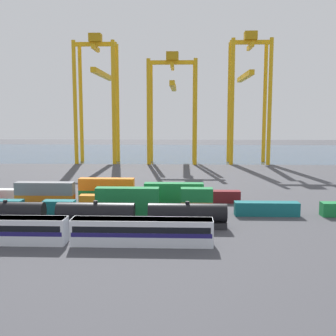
% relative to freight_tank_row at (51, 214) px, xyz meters
% --- Properties ---
extents(ground_plane, '(420.00, 420.00, 0.00)m').
position_rel_freight_tank_row_xyz_m(ground_plane, '(2.93, 50.36, -2.16)').
color(ground_plane, '#424247').
extents(harbour_water, '(400.00, 110.00, 0.01)m').
position_rel_freight_tank_row_xyz_m(harbour_water, '(2.93, 146.03, -2.16)').
color(harbour_water, '#384C60').
rests_on(harbour_water, ground_plane).
extents(freight_tank_row, '(59.89, 3.06, 4.52)m').
position_rel_freight_tank_row_xyz_m(freight_tank_row, '(0.00, 0.00, 0.00)').
color(freight_tank_row, '#232326').
rests_on(freight_tank_row, ground_plane).
extents(shipping_container_3, '(6.04, 2.44, 2.60)m').
position_rel_freight_tank_row_xyz_m(shipping_container_3, '(-1.32, 9.11, -0.86)').
color(shipping_container_3, '#146066').
rests_on(shipping_container_3, ground_plane).
extents(shipping_container_4, '(12.10, 2.44, 2.60)m').
position_rel_freight_tank_row_xyz_m(shipping_container_4, '(11.94, 9.11, -0.86)').
color(shipping_container_4, '#197538').
rests_on(shipping_container_4, ground_plane).
extents(shipping_container_5, '(12.10, 2.44, 2.60)m').
position_rel_freight_tank_row_xyz_m(shipping_container_5, '(11.94, 9.11, 1.74)').
color(shipping_container_5, '#197538').
rests_on(shipping_container_5, shipping_container_4).
extents(shipping_container_6, '(6.04, 2.44, 2.60)m').
position_rel_freight_tank_row_xyz_m(shipping_container_6, '(25.21, 9.11, -0.86)').
color(shipping_container_6, orange).
rests_on(shipping_container_6, ground_plane).
extents(shipping_container_7, '(6.04, 2.44, 2.60)m').
position_rel_freight_tank_row_xyz_m(shipping_container_7, '(25.21, 9.11, 1.74)').
color(shipping_container_7, '#197538').
rests_on(shipping_container_7, shipping_container_6).
extents(shipping_container_8, '(12.10, 2.44, 2.60)m').
position_rel_freight_tank_row_xyz_m(shipping_container_8, '(38.47, 9.11, -0.86)').
color(shipping_container_8, '#146066').
rests_on(shipping_container_8, ground_plane).
extents(shipping_container_12, '(12.10, 2.44, 2.60)m').
position_rel_freight_tank_row_xyz_m(shipping_container_12, '(-6.04, 14.85, -0.86)').
color(shipping_container_12, orange).
rests_on(shipping_container_12, ground_plane).
extents(shipping_container_13, '(12.10, 2.44, 2.60)m').
position_rel_freight_tank_row_xyz_m(shipping_container_13, '(-6.04, 14.85, 1.74)').
color(shipping_container_13, slate).
rests_on(shipping_container_13, shipping_container_12).
extents(shipping_container_14, '(12.10, 2.44, 2.60)m').
position_rel_freight_tank_row_xyz_m(shipping_container_14, '(7.34, 14.85, -0.86)').
color(shipping_container_14, orange).
rests_on(shipping_container_14, ground_plane).
extents(shipping_container_15, '(12.10, 2.44, 2.60)m').
position_rel_freight_tank_row_xyz_m(shipping_container_15, '(20.72, 14.85, -0.86)').
color(shipping_container_15, '#197538').
rests_on(shipping_container_15, ground_plane).
extents(shipping_container_16, '(12.10, 2.44, 2.60)m').
position_rel_freight_tank_row_xyz_m(shipping_container_16, '(20.72, 14.85, 1.74)').
color(shipping_container_16, '#197538').
rests_on(shipping_container_16, shipping_container_15).
extents(shipping_container_20, '(6.04, 2.44, 2.60)m').
position_rel_freight_tank_row_xyz_m(shipping_container_20, '(-7.37, 20.60, -0.86)').
color(shipping_container_20, orange).
rests_on(shipping_container_20, ground_plane).
extents(shipping_container_21, '(12.10, 2.44, 2.60)m').
position_rel_freight_tank_row_xyz_m(shipping_container_21, '(5.76, 20.60, -0.86)').
color(shipping_container_21, '#197538').
rests_on(shipping_container_21, ground_plane).
extents(shipping_container_22, '(12.10, 2.44, 2.60)m').
position_rel_freight_tank_row_xyz_m(shipping_container_22, '(5.76, 20.60, 1.74)').
color(shipping_container_22, orange).
rests_on(shipping_container_22, shipping_container_21).
extents(shipping_container_23, '(12.10, 2.44, 2.60)m').
position_rel_freight_tank_row_xyz_m(shipping_container_23, '(18.89, 20.60, -0.86)').
color(shipping_container_23, gold).
rests_on(shipping_container_23, ground_plane).
extents(shipping_container_24, '(6.04, 2.44, 2.60)m').
position_rel_freight_tank_row_xyz_m(shipping_container_24, '(32.02, 20.60, -0.86)').
color(shipping_container_24, maroon).
rests_on(shipping_container_24, ground_plane).
extents(gantry_crane_west, '(16.73, 38.47, 50.85)m').
position_rel_freight_tank_row_xyz_m(gantry_crane_west, '(-12.10, 98.93, 28.40)').
color(gantry_crane_west, gold).
rests_on(gantry_crane_west, ground_plane).
extents(gantry_crane_central, '(19.51, 38.36, 43.69)m').
position_rel_freight_tank_row_xyz_m(gantry_crane_central, '(18.16, 99.03, 24.65)').
color(gantry_crane_central, gold).
rests_on(gantry_crane_central, ground_plane).
extents(gantry_crane_east, '(15.91, 35.56, 51.19)m').
position_rel_freight_tank_row_xyz_m(gantry_crane_east, '(48.42, 98.48, 28.17)').
color(gantry_crane_east, gold).
rests_on(gantry_crane_east, ground_plane).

